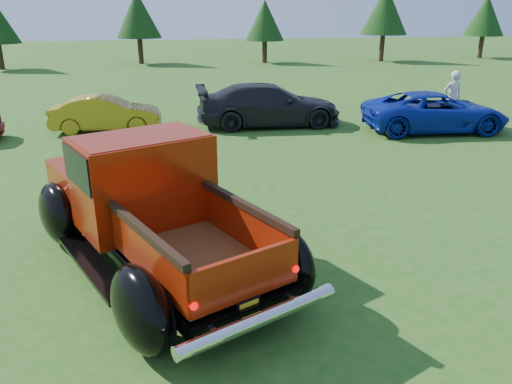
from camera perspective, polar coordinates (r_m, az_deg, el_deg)
ground at (r=8.52m, az=1.68°, el=-6.65°), size 120.00×120.00×0.00m
tree_mid_left at (r=38.44m, az=-13.36°, el=19.12°), size 3.20×3.20×5.00m
tree_mid_right at (r=38.19m, az=1.01°, el=19.00°), size 2.82×2.82×4.40m
tree_east at (r=40.49m, az=14.53°, el=19.45°), size 3.46×3.46×5.40m
tree_far_east at (r=45.77m, az=24.75°, el=17.83°), size 3.07×3.07×4.80m
pickup_truck at (r=8.10m, az=-12.57°, el=-1.10°), size 4.31×5.84×2.05m
show_car_yellow at (r=17.34m, az=-16.75°, el=8.58°), size 3.58×1.36×1.17m
show_car_grey at (r=17.43m, az=1.47°, el=9.93°), size 4.99×2.13×1.43m
show_car_blue at (r=17.60m, az=19.79°, el=8.62°), size 4.81×2.53×1.29m
spectator at (r=18.79m, az=21.50°, el=9.98°), size 0.69×0.47×1.86m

